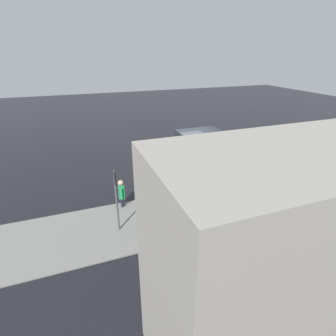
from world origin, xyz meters
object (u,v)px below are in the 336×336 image
(parked_sedan, at_px, (323,144))
(fire_hydrant, at_px, (146,195))
(sign_post, at_px, (116,192))
(moving_hatchback, at_px, (196,150))
(pedestrian, at_px, (121,192))

(parked_sedan, height_order, fire_hydrant, parked_sedan)
(fire_hydrant, height_order, sign_post, sign_post)
(parked_sedan, relative_size, sign_post, 1.84)
(moving_hatchback, bearing_deg, pedestrian, 29.49)
(moving_hatchback, distance_m, parked_sedan, 7.62)
(parked_sedan, bearing_deg, moving_hatchback, -11.84)
(parked_sedan, distance_m, sign_post, 12.77)
(pedestrian, bearing_deg, sign_post, 74.66)
(moving_hatchback, height_order, sign_post, sign_post)
(moving_hatchback, xyz_separation_m, pedestrian, (4.61, 2.61, -0.34))
(moving_hatchback, xyz_separation_m, parked_sedan, (-7.46, 1.56, -0.03))
(moving_hatchback, bearing_deg, sign_post, 39.56)
(moving_hatchback, height_order, parked_sedan, moving_hatchback)
(sign_post, bearing_deg, parked_sedan, -168.26)
(fire_hydrant, bearing_deg, moving_hatchback, -142.58)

